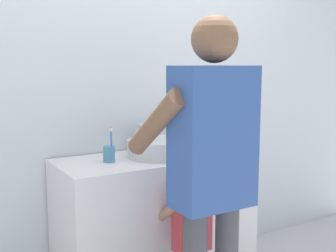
# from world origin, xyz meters

# --- Properties ---
(back_wall) EXTENTS (4.40, 0.08, 2.70)m
(back_wall) POSITION_xyz_m (0.00, 0.62, 1.35)
(back_wall) COLOR silver
(back_wall) RESTS_ON ground
(vanity_cabinet) EXTENTS (1.24, 0.54, 0.86)m
(vanity_cabinet) POSITION_xyz_m (0.00, 0.30, 0.43)
(vanity_cabinet) COLOR white
(vanity_cabinet) RESTS_ON ground
(sink_basin) EXTENTS (0.37, 0.37, 0.11)m
(sink_basin) POSITION_xyz_m (0.00, 0.28, 0.92)
(sink_basin) COLOR silver
(sink_basin) RESTS_ON vanity_cabinet
(faucet) EXTENTS (0.18, 0.14, 0.18)m
(faucet) POSITION_xyz_m (0.00, 0.50, 0.94)
(faucet) COLOR #B7BABF
(faucet) RESTS_ON vanity_cabinet
(toothbrush_cup) EXTENTS (0.07, 0.07, 0.21)m
(toothbrush_cup) POSITION_xyz_m (-0.31, 0.31, 0.92)
(toothbrush_cup) COLOR #4C8EB2
(toothbrush_cup) RESTS_ON vanity_cabinet
(soap_bottle) EXTENTS (0.06, 0.06, 0.17)m
(soap_bottle) POSITION_xyz_m (0.31, 0.31, 0.93)
(soap_bottle) COLOR #66B2D1
(soap_bottle) RESTS_ON vanity_cabinet
(child_toddler) EXTENTS (0.27, 0.27, 0.88)m
(child_toddler) POSITION_xyz_m (0.00, -0.10, 0.53)
(child_toddler) COLOR #2D334C
(child_toddler) RESTS_ON ground
(adult_parent) EXTENTS (0.51, 0.54, 1.66)m
(adult_parent) POSITION_xyz_m (-0.09, -0.40, 0.99)
(adult_parent) COLOR #47474C
(adult_parent) RESTS_ON ground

